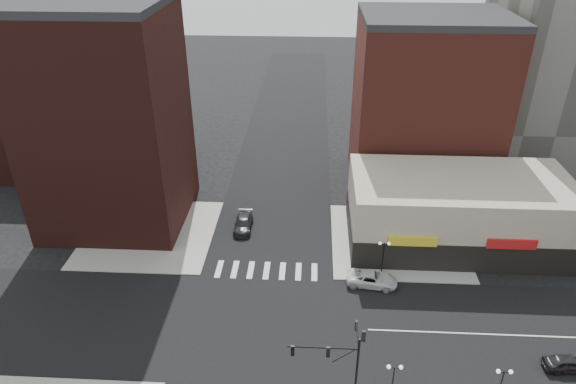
{
  "coord_description": "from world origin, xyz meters",
  "views": [
    {
      "loc": [
        4.5,
        -35.19,
        34.04
      ],
      "look_at": [
        2.32,
        5.86,
        11.0
      ],
      "focal_mm": 32.0,
      "sensor_mm": 36.0,
      "label": 1
    }
  ],
  "objects_px": {
    "traffic_signal": "(344,355)",
    "street_lamp_ne": "(384,250)",
    "white_suv": "(372,279)",
    "dark_sedan_east": "(568,363)",
    "dark_sedan_north": "(243,223)",
    "street_lamp_se_b": "(502,379)",
    "street_lamp_se_a": "(394,375)"
  },
  "relations": [
    {
      "from": "traffic_signal",
      "to": "dark_sedan_east",
      "type": "distance_m",
      "value": 19.91
    },
    {
      "from": "white_suv",
      "to": "dark_sedan_north",
      "type": "bearing_deg",
      "value": 63.32
    },
    {
      "from": "street_lamp_ne",
      "to": "traffic_signal",
      "type": "bearing_deg",
      "value": -106.75
    },
    {
      "from": "traffic_signal",
      "to": "street_lamp_ne",
      "type": "distance_m",
      "value": 16.62
    },
    {
      "from": "street_lamp_se_a",
      "to": "dark_sedan_east",
      "type": "relative_size",
      "value": 1.03
    },
    {
      "from": "traffic_signal",
      "to": "street_lamp_ne",
      "type": "xyz_separation_m",
      "value": [
        4.76,
        15.83,
        -1.67
      ]
    },
    {
      "from": "street_lamp_se_b",
      "to": "dark_sedan_north",
      "type": "distance_m",
      "value": 33.19
    },
    {
      "from": "street_lamp_se_b",
      "to": "dark_sedan_north",
      "type": "relative_size",
      "value": 0.84
    },
    {
      "from": "white_suv",
      "to": "street_lamp_se_a",
      "type": "bearing_deg",
      "value": -172.44
    },
    {
      "from": "dark_sedan_north",
      "to": "traffic_signal",
      "type": "bearing_deg",
      "value": -65.97
    },
    {
      "from": "street_lamp_se_b",
      "to": "dark_sedan_east",
      "type": "distance_m",
      "value": 8.81
    },
    {
      "from": "white_suv",
      "to": "dark_sedan_east",
      "type": "distance_m",
      "value": 18.43
    },
    {
      "from": "street_lamp_ne",
      "to": "dark_sedan_east",
      "type": "relative_size",
      "value": 1.03
    },
    {
      "from": "dark_sedan_east",
      "to": "street_lamp_ne",
      "type": "bearing_deg",
      "value": 48.44
    },
    {
      "from": "traffic_signal",
      "to": "dark_sedan_north",
      "type": "bearing_deg",
      "value": 114.29
    },
    {
      "from": "white_suv",
      "to": "dark_sedan_north",
      "type": "height_order",
      "value": "dark_sedan_north"
    },
    {
      "from": "dark_sedan_east",
      "to": "dark_sedan_north",
      "type": "xyz_separation_m",
      "value": [
        -29.83,
        19.86,
        0.04
      ]
    },
    {
      "from": "traffic_signal",
      "to": "street_lamp_se_b",
      "type": "xyz_separation_m",
      "value": [
        11.76,
        -0.17,
        -1.67
      ]
    },
    {
      "from": "dark_sedan_east",
      "to": "street_lamp_se_a",
      "type": "bearing_deg",
      "value": 103.63
    },
    {
      "from": "traffic_signal",
      "to": "dark_sedan_east",
      "type": "xyz_separation_m",
      "value": [
        19.0,
        4.14,
        -4.28
      ]
    },
    {
      "from": "street_lamp_ne",
      "to": "dark_sedan_east",
      "type": "bearing_deg",
      "value": -39.4
    },
    {
      "from": "street_lamp_se_b",
      "to": "street_lamp_ne",
      "type": "height_order",
      "value": "same"
    },
    {
      "from": "traffic_signal",
      "to": "street_lamp_se_b",
      "type": "distance_m",
      "value": 11.88
    },
    {
      "from": "street_lamp_se_b",
      "to": "dark_sedan_north",
      "type": "xyz_separation_m",
      "value": [
        -22.6,
        24.17,
        -2.57
      ]
    },
    {
      "from": "street_lamp_se_b",
      "to": "dark_sedan_east",
      "type": "relative_size",
      "value": 1.03
    },
    {
      "from": "dark_sedan_north",
      "to": "street_lamp_se_a",
      "type": "bearing_deg",
      "value": -59.13
    },
    {
      "from": "street_lamp_se_a",
      "to": "street_lamp_se_b",
      "type": "bearing_deg",
      "value": 0.0
    },
    {
      "from": "traffic_signal",
      "to": "street_lamp_se_b",
      "type": "bearing_deg",
      "value": -0.82
    },
    {
      "from": "street_lamp_se_b",
      "to": "street_lamp_ne",
      "type": "xyz_separation_m",
      "value": [
        -7.0,
        16.0,
        0.0
      ]
    },
    {
      "from": "street_lamp_se_b",
      "to": "dark_sedan_north",
      "type": "bearing_deg",
      "value": 133.07
    },
    {
      "from": "white_suv",
      "to": "dark_sedan_east",
      "type": "xyz_separation_m",
      "value": [
        15.36,
        -10.19,
        -0.03
      ]
    },
    {
      "from": "traffic_signal",
      "to": "street_lamp_ne",
      "type": "relative_size",
      "value": 1.87
    }
  ]
}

